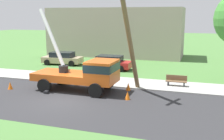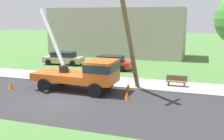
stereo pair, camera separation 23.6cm
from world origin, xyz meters
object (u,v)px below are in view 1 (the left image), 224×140
(traffic_cone_ahead, at_px, (128,96))
(traffic_cone_behind, at_px, (10,86))
(parked_sedan_red, at_px, (110,62))
(traffic_cone_curbside, at_px, (128,87))
(utility_truck, at_px, (86,72))
(leaning_utility_pole, at_px, (128,32))
(parked_sedan_tan, at_px, (62,58))
(park_bench, at_px, (176,81))

(traffic_cone_ahead, distance_m, traffic_cone_behind, 9.05)
(parked_sedan_red, bearing_deg, traffic_cone_curbside, -61.78)
(utility_truck, xyz_separation_m, leaning_utility_pole, (3.07, 0.32, 2.91))
(traffic_cone_ahead, xyz_separation_m, traffic_cone_behind, (-9.05, -0.23, 0.00))
(traffic_cone_curbside, bearing_deg, traffic_cone_ahead, -76.67)
(leaning_utility_pole, relative_size, parked_sedan_tan, 1.87)
(utility_truck, height_order, parked_sedan_red, utility_truck)
(utility_truck, height_order, traffic_cone_behind, utility_truck)
(utility_truck, distance_m, traffic_cone_behind, 5.88)
(utility_truck, bearing_deg, leaning_utility_pole, 6.03)
(utility_truck, distance_m, leaning_utility_pole, 4.24)
(traffic_cone_curbside, bearing_deg, parked_sedan_tan, 140.30)
(utility_truck, xyz_separation_m, traffic_cone_ahead, (3.41, -1.00, -1.13))
(park_bench, bearing_deg, traffic_cone_curbside, -147.29)
(traffic_cone_behind, distance_m, park_bench, 12.65)
(traffic_cone_behind, distance_m, traffic_cone_curbside, 8.87)
(utility_truck, distance_m, traffic_cone_ahead, 3.73)
(traffic_cone_ahead, bearing_deg, traffic_cone_curbside, 103.33)
(leaning_utility_pole, height_order, parked_sedan_tan, leaning_utility_pole)
(traffic_cone_curbside, distance_m, parked_sedan_red, 8.05)
(leaning_utility_pole, xyz_separation_m, traffic_cone_behind, (-8.71, -1.55, -4.04))
(traffic_cone_behind, height_order, parked_sedan_red, parked_sedan_red)
(traffic_cone_ahead, height_order, parked_sedan_tan, parked_sedan_tan)
(parked_sedan_tan, distance_m, parked_sedan_red, 6.03)
(traffic_cone_curbside, distance_m, parked_sedan_tan, 12.67)
(traffic_cone_behind, distance_m, parked_sedan_red, 10.62)
(utility_truck, bearing_deg, park_bench, 28.07)
(traffic_cone_curbside, relative_size, parked_sedan_tan, 0.12)
(traffic_cone_ahead, relative_size, park_bench, 0.35)
(traffic_cone_ahead, bearing_deg, parked_sedan_red, 114.98)
(utility_truck, relative_size, parked_sedan_tan, 1.50)
(leaning_utility_pole, relative_size, traffic_cone_behind, 15.09)
(utility_truck, distance_m, parked_sedan_red, 8.35)
(traffic_cone_ahead, height_order, park_bench, park_bench)
(utility_truck, distance_m, traffic_cone_curbside, 3.32)
(park_bench, bearing_deg, utility_truck, -151.93)
(traffic_cone_behind, bearing_deg, park_bench, 20.94)
(utility_truck, xyz_separation_m, traffic_cone_curbside, (2.89, 1.18, -1.13))
(traffic_cone_behind, relative_size, traffic_cone_curbside, 1.00)
(leaning_utility_pole, height_order, traffic_cone_curbside, leaning_utility_pole)
(park_bench, bearing_deg, parked_sedan_red, 144.91)
(utility_truck, xyz_separation_m, park_bench, (6.17, 3.29, -0.95))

